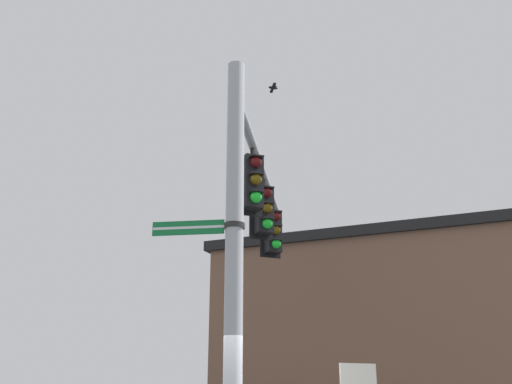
{
  "coord_description": "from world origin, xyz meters",
  "views": [
    {
      "loc": [
        3.18,
        8.52,
        1.57
      ],
      "look_at": [
        -1.23,
        -2.09,
        5.54
      ],
      "focal_mm": 43.12,
      "sensor_mm": 36.0,
      "label": 1
    }
  ],
  "objects_px": {
    "traffic_light_nearest_pole": "(253,182)",
    "traffic_light_mid_outer": "(273,231)",
    "bird_flying": "(273,88)",
    "street_name_sign": "(212,227)",
    "traffic_light_mid_inner": "(264,210)"
  },
  "relations": [
    {
      "from": "traffic_light_nearest_pole",
      "to": "bird_flying",
      "type": "xyz_separation_m",
      "value": [
        -0.75,
        -0.66,
        2.51
      ]
    },
    {
      "from": "traffic_light_mid_inner",
      "to": "traffic_light_mid_outer",
      "type": "distance_m",
      "value": 1.78
    },
    {
      "from": "traffic_light_mid_outer",
      "to": "street_name_sign",
      "type": "xyz_separation_m",
      "value": [
        3.07,
        4.52,
        -1.4
      ]
    },
    {
      "from": "traffic_light_mid_inner",
      "to": "bird_flying",
      "type": "relative_size",
      "value": 3.7
    },
    {
      "from": "traffic_light_nearest_pole",
      "to": "traffic_light_mid_outer",
      "type": "height_order",
      "value": "same"
    },
    {
      "from": "traffic_light_nearest_pole",
      "to": "bird_flying",
      "type": "relative_size",
      "value": 3.7
    },
    {
      "from": "traffic_light_mid_inner",
      "to": "bird_flying",
      "type": "height_order",
      "value": "bird_flying"
    },
    {
      "from": "traffic_light_mid_outer",
      "to": "bird_flying",
      "type": "bearing_deg",
      "value": 66.39
    },
    {
      "from": "traffic_light_nearest_pole",
      "to": "street_name_sign",
      "type": "relative_size",
      "value": 1.02
    },
    {
      "from": "street_name_sign",
      "to": "bird_flying",
      "type": "relative_size",
      "value": 3.63
    },
    {
      "from": "traffic_light_mid_outer",
      "to": "bird_flying",
      "type": "relative_size",
      "value": 3.7
    },
    {
      "from": "traffic_light_mid_outer",
      "to": "street_name_sign",
      "type": "height_order",
      "value": "traffic_light_mid_outer"
    },
    {
      "from": "traffic_light_mid_inner",
      "to": "traffic_light_mid_outer",
      "type": "bearing_deg",
      "value": -120.38
    },
    {
      "from": "traffic_light_mid_outer",
      "to": "street_name_sign",
      "type": "relative_size",
      "value": 1.02
    },
    {
      "from": "traffic_light_nearest_pole",
      "to": "bird_flying",
      "type": "distance_m",
      "value": 2.7
    }
  ]
}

